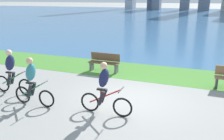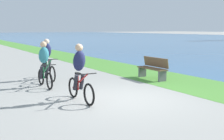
{
  "view_description": "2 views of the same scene",
  "coord_description": "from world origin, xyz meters",
  "px_view_note": "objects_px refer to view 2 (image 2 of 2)",
  "views": [
    {
      "loc": [
        2.21,
        -7.5,
        3.49
      ],
      "look_at": [
        -0.67,
        0.04,
        1.03
      ],
      "focal_mm": 38.43,
      "sensor_mm": 36.0,
      "label": 1
    },
    {
      "loc": [
        6.84,
        -4.57,
        2.09
      ],
      "look_at": [
        -0.45,
        -0.15,
        0.83
      ],
      "focal_mm": 44.9,
      "sensor_mm": 36.0,
      "label": 2
    }
  ],
  "objects_px": {
    "cyclist_distant_rear": "(47,60)",
    "bench_near_path": "(153,68)",
    "cyclist_trailing": "(44,64)",
    "cyclist_lead": "(80,73)"
  },
  "relations": [
    {
      "from": "cyclist_lead",
      "to": "cyclist_distant_rear",
      "type": "height_order",
      "value": "cyclist_distant_rear"
    },
    {
      "from": "cyclist_trailing",
      "to": "cyclist_distant_rear",
      "type": "height_order",
      "value": "cyclist_distant_rear"
    },
    {
      "from": "cyclist_distant_rear",
      "to": "bench_near_path",
      "type": "distance_m",
      "value": 4.39
    },
    {
      "from": "cyclist_distant_rear",
      "to": "bench_near_path",
      "type": "bearing_deg",
      "value": 61.01
    },
    {
      "from": "cyclist_lead",
      "to": "cyclist_distant_rear",
      "type": "distance_m",
      "value": 3.87
    },
    {
      "from": "cyclist_trailing",
      "to": "cyclist_distant_rear",
      "type": "xyz_separation_m",
      "value": [
        -1.38,
        0.57,
        0.01
      ]
    },
    {
      "from": "cyclist_trailing",
      "to": "cyclist_distant_rear",
      "type": "distance_m",
      "value": 1.49
    },
    {
      "from": "cyclist_trailing",
      "to": "bench_near_path",
      "type": "distance_m",
      "value": 4.47
    },
    {
      "from": "cyclist_lead",
      "to": "bench_near_path",
      "type": "distance_m",
      "value": 4.51
    },
    {
      "from": "cyclist_trailing",
      "to": "bench_near_path",
      "type": "relative_size",
      "value": 1.09
    }
  ]
}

